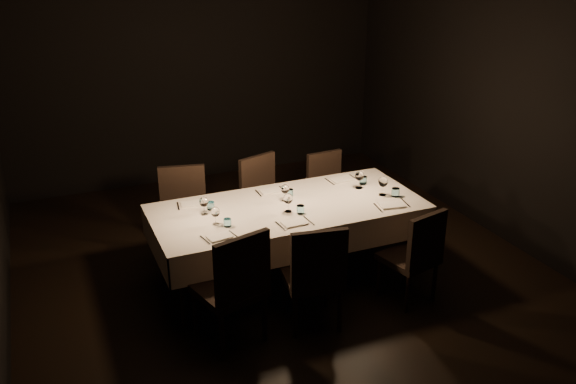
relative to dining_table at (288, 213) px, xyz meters
name	(u,v)px	position (x,y,z in m)	size (l,w,h in m)	color
room	(288,129)	(0.00, 0.00, 0.81)	(5.01, 6.01, 3.01)	black
dining_table	(288,213)	(0.00, 0.00, 0.00)	(2.52, 1.12, 0.76)	black
chair_near_left	(234,284)	(-0.80, -0.80, -0.13)	(0.60, 0.60, 1.02)	black
place_setting_near_left	(219,222)	(-0.73, -0.22, 0.14)	(0.31, 0.39, 0.16)	silver
chair_near_center	(315,273)	(-0.12, -0.85, -0.16)	(0.53, 0.53, 0.96)	black
place_setting_near_center	(293,209)	(-0.04, -0.22, 0.14)	(0.32, 0.40, 0.18)	silver
chair_near_right	(416,252)	(0.87, -0.83, -0.18)	(0.52, 0.52, 0.90)	black
place_setting_near_right	(389,191)	(0.95, -0.22, 0.15)	(0.36, 0.41, 0.19)	silver
chair_far_left	(184,210)	(-0.80, 0.79, -0.16)	(0.55, 0.55, 0.96)	black
place_setting_far_left	(202,203)	(-0.76, 0.22, 0.14)	(0.32, 0.39, 0.17)	silver
chair_far_center	(264,196)	(0.07, 0.82, -0.16)	(0.58, 0.58, 0.95)	black
place_setting_far_center	(282,191)	(0.03, 0.22, 0.14)	(0.30, 0.39, 0.17)	silver
chair_far_right	(328,188)	(0.85, 0.85, -0.20)	(0.45, 0.45, 0.88)	black
place_setting_far_right	(355,178)	(0.82, 0.22, 0.15)	(0.34, 0.41, 0.19)	silver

